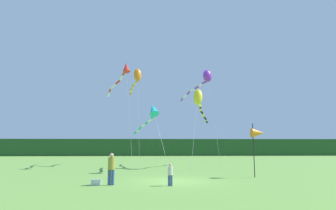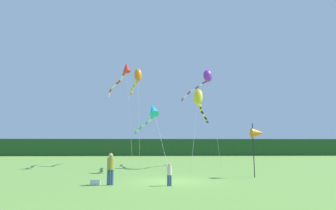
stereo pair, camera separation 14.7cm
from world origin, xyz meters
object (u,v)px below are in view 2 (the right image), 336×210
Objects in this scene: person_adult at (111,167)px; kite_cyan at (151,113)px; kite_red at (123,73)px; kite_orange at (137,77)px; banner_flag_pole at (257,133)px; person_child at (169,173)px; kite_purple at (205,79)px; kite_yellow at (199,100)px; cooler_box at (95,182)px.

person_adult is 9.36m from kite_cyan.
kite_cyan reaches higher than person_adult.
kite_red reaches higher than kite_cyan.
kite_orange reaches higher than kite_red.
person_child is at bearing -148.80° from banner_flag_pole.
person_adult is 0.16× the size of kite_red.
kite_cyan is at bearing -138.59° from kite_purple.
cooler_box is at bearing -123.14° from kite_yellow.
person_child is at bearing -107.94° from kite_purple.
kite_purple is (4.42, 13.66, 8.65)m from person_child.
kite_cyan is (-1.25, 8.65, 4.31)m from person_child.
kite_orange is 1.02× the size of kite_red.
kite_cyan is (-7.70, 4.75, 1.94)m from banner_flag_pole.
person_adult is at bearing 172.33° from person_child.
cooler_box is 9.88m from kite_cyan.
kite_yellow is (-2.85, 8.51, 3.77)m from banner_flag_pole.
kite_red is at bearing 170.49° from kite_yellow.
kite_orange is at bearing 103.22° from kite_cyan.
kite_cyan is at bearing -58.41° from kite_red.
kite_cyan is 0.80× the size of kite_orange.
cooler_box is at bearing -94.00° from kite_orange.
kite_yellow is at bearing 37.80° from kite_cyan.
cooler_box is at bearing -123.18° from kite_purple.
kite_orange is at bearing 89.05° from person_adult.
kite_orange is at bearing 127.47° from banner_flag_pole.
banner_flag_pole reaches higher than cooler_box.
cooler_box is 15.67m from kite_yellow.
person_child is 0.11× the size of kite_orange.
cooler_box is at bearing 172.51° from person_child.
kite_purple is 8.72m from kite_cyan.
kite_orange is (0.26, 15.85, 9.11)m from person_adult.
person_adult is 0.47× the size of banner_flag_pole.
person_adult is at bearing -120.35° from kite_purple.
person_child is 14.31m from kite_yellow.
cooler_box is 0.06× the size of kite_cyan.
kite_purple is at bearing -19.47° from kite_orange.
kite_yellow reaches higher than person_adult.
person_child is 0.12× the size of kite_purple.
person_adult is 0.16× the size of kite_orange.
kite_orange is (-6.65, 3.89, 3.28)m from kite_yellow.
banner_flag_pole is at bearing -42.26° from kite_red.
kite_purple reaches higher than kite_cyan.
kite_cyan is 7.75m from kite_red.
kite_yellow is 8.67m from kite_red.
cooler_box is at bearing 173.22° from person_adult.
person_child is 0.32× the size of banner_flag_pole.
kite_yellow is at bearing -9.51° from kite_red.
person_child is 0.11× the size of kite_red.
cooler_box is 0.05× the size of kite_red.
kite_purple is (8.58, 13.11, 9.18)m from cooler_box.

